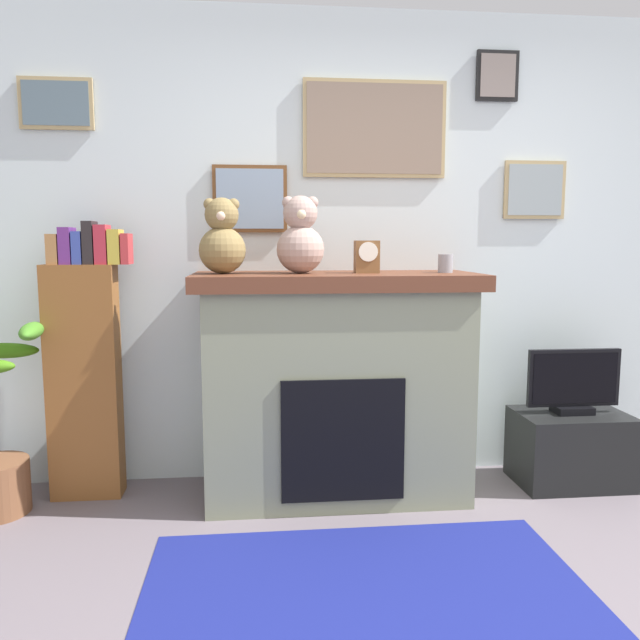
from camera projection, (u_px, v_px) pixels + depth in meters
name	position (u px, v px, depth m)	size (l,w,h in m)	color
back_wall	(390.00, 248.00, 3.58)	(5.20, 0.15, 2.60)	silver
fireplace	(336.00, 384.00, 3.29)	(1.46, 0.65, 1.18)	gray
bookshelf	(85.00, 367.00, 3.24)	(0.44, 0.16, 1.45)	brown
tv_stand	(570.00, 448.00, 3.46)	(0.60, 0.40, 0.40)	black
television	(574.00, 383.00, 3.42)	(0.52, 0.14, 0.36)	black
area_rug	(367.00, 591.00, 2.40)	(1.74, 1.07, 0.01)	navy
candle_jar	(445.00, 263.00, 3.25)	(0.08, 0.08, 0.10)	gray
mantel_clock	(367.00, 257.00, 3.20)	(0.12, 0.09, 0.17)	brown
teddy_bear_tan	(222.00, 240.00, 3.12)	(0.24, 0.24, 0.38)	olive
teddy_bear_grey	(300.00, 239.00, 3.15)	(0.24, 0.24, 0.39)	tan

